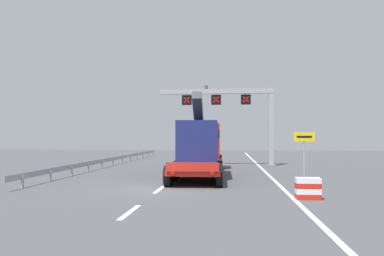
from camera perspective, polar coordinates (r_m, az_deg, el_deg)
ground at (r=19.44m, az=-5.05°, el=-8.97°), size 112.00×112.00×0.00m
lane_markings at (r=44.32m, az=1.06°, el=-4.66°), size 0.20×64.93×0.01m
edge_line_right at (r=31.17m, az=10.44°, el=-6.05°), size 0.20×63.00×0.01m
overhead_lane_gantry at (r=34.62m, az=6.13°, el=3.51°), size 10.39×0.90×7.22m
heavy_haul_truck_red at (r=27.21m, az=1.36°, el=-2.58°), size 3.20×14.10×5.30m
exit_sign_yellow at (r=24.28m, az=16.31°, el=-2.33°), size 1.26×0.15×2.88m
crash_barrier_striped at (r=16.77m, az=16.85°, el=-8.60°), size 1.00×0.50×0.90m
guardrail_left at (r=36.77m, az=-11.03°, el=-4.46°), size 0.13×36.52×0.76m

